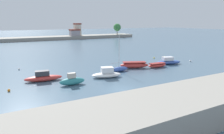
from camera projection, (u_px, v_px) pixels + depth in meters
name	position (u px, v px, depth m)	size (l,w,h in m)	color
ground_plane	(121.00, 90.00, 27.35)	(400.00, 400.00, 0.00)	#476075
seawall_embankment	(178.00, 108.00, 18.68)	(83.09, 6.43, 2.49)	gray
moored_boat_0	(43.00, 77.00, 31.31)	(5.68, 2.29, 1.59)	#C63833
moored_boat_1	(72.00, 81.00, 29.37)	(3.69, 1.40, 1.75)	teal
moored_boat_2	(107.00, 74.00, 33.31)	(5.13, 3.08, 1.69)	white
moored_boat_3	(119.00, 69.00, 37.13)	(3.59, 1.24, 6.64)	#3856A8
moored_boat_4	(134.00, 65.00, 40.04)	(5.68, 3.67, 1.19)	#C63833
moored_boat_5	(157.00, 65.00, 40.60)	(4.14, 1.68, 0.86)	#C63833
moored_boat_6	(168.00, 61.00, 43.58)	(5.73, 3.28, 1.56)	#3856A8
mooring_buoy_0	(190.00, 61.00, 45.97)	(0.43, 0.43, 0.43)	white
mooring_buoy_1	(9.00, 90.00, 26.64)	(0.36, 0.36, 0.36)	orange
mooring_buoy_2	(164.00, 57.00, 51.15)	(0.39, 0.39, 0.39)	yellow
mooring_buoy_3	(154.00, 58.00, 50.12)	(0.32, 0.32, 0.32)	yellow
mooring_buoy_4	(19.00, 69.00, 38.45)	(0.34, 0.34, 0.34)	white
distant_shoreline	(30.00, 37.00, 95.55)	(105.70, 10.10, 7.94)	gray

